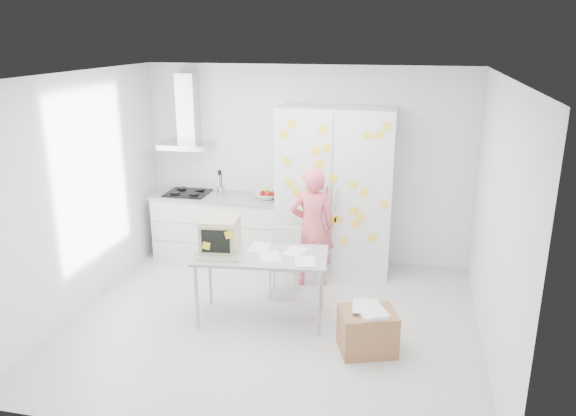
% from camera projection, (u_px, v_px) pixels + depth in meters
% --- Properties ---
extents(floor, '(4.50, 4.00, 0.02)m').
position_uv_depth(floor, '(272.00, 323.00, 6.29)').
color(floor, silver).
rests_on(floor, ground).
extents(walls, '(4.52, 4.01, 2.70)m').
position_uv_depth(walls, '(286.00, 189.00, 6.55)').
color(walls, white).
rests_on(walls, ground).
extents(ceiling, '(4.50, 4.00, 0.02)m').
position_uv_depth(ceiling, '(270.00, 75.00, 5.47)').
color(ceiling, white).
rests_on(ceiling, walls).
extents(counter_run, '(1.84, 0.63, 1.28)m').
position_uv_depth(counter_run, '(219.00, 226.00, 7.97)').
color(counter_run, white).
rests_on(counter_run, ground).
extents(range_hood, '(0.70, 0.48, 1.01)m').
position_uv_depth(range_hood, '(187.00, 119.00, 7.75)').
color(range_hood, silver).
rests_on(range_hood, walls).
extents(tall_cabinet, '(1.50, 0.68, 2.20)m').
position_uv_depth(tall_cabinet, '(335.00, 190.00, 7.42)').
color(tall_cabinet, silver).
rests_on(tall_cabinet, ground).
extents(person, '(0.63, 0.49, 1.53)m').
position_uv_depth(person, '(312.00, 227.00, 7.03)').
color(person, '#EA5B6A').
rests_on(person, ground).
extents(desk, '(1.52, 0.88, 1.15)m').
position_uv_depth(desk, '(235.00, 244.00, 6.17)').
color(desk, '#92969C').
rests_on(desk, ground).
extents(chair, '(0.41, 0.41, 0.83)m').
position_uv_depth(chair, '(285.00, 257.00, 6.86)').
color(chair, silver).
rests_on(chair, ground).
extents(cardboard_box, '(0.66, 0.59, 0.48)m').
position_uv_depth(cardboard_box, '(367.00, 330.00, 5.66)').
color(cardboard_box, '#9A6A43').
rests_on(cardboard_box, ground).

